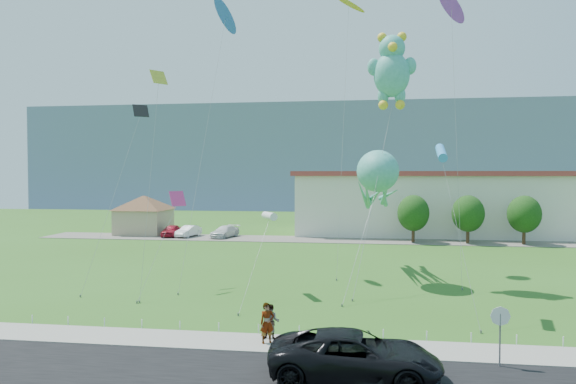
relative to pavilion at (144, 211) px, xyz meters
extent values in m
plane|color=#2C5919|center=(24.00, -38.00, -3.02)|extent=(160.00, 160.00, 0.00)
cube|color=gray|center=(24.00, -40.75, -2.97)|extent=(80.00, 2.50, 0.10)
cube|color=#59544C|center=(24.00, -3.00, -2.99)|extent=(70.00, 6.00, 0.06)
cube|color=slate|center=(24.00, 82.00, 9.48)|extent=(160.00, 50.00, 25.00)
cube|color=tan|center=(0.00, 0.00, -1.42)|extent=(6.00, 6.00, 3.20)
pyramid|color=brown|center=(0.00, 0.00, 1.08)|extent=(9.20, 9.20, 1.80)
cube|color=beige|center=(50.00, 6.00, 0.78)|extent=(60.00, 14.00, 7.60)
cube|color=#993232|center=(50.00, 6.00, 4.88)|extent=(61.00, 15.00, 0.60)
cylinder|color=slate|center=(33.50, -42.20, -1.92)|extent=(0.07, 0.07, 2.20)
cylinder|color=red|center=(33.50, -42.20, -0.92)|extent=(0.76, 0.04, 0.76)
cylinder|color=white|center=(33.50, -42.22, -0.92)|extent=(0.80, 0.02, 0.80)
cylinder|color=white|center=(11.00, -39.30, -2.77)|extent=(0.05, 0.05, 0.50)
cylinder|color=white|center=(13.00, -39.30, -2.77)|extent=(0.05, 0.05, 0.50)
cylinder|color=white|center=(15.00, -39.30, -2.77)|extent=(0.05, 0.05, 0.50)
cylinder|color=white|center=(17.00, -39.30, -2.77)|extent=(0.05, 0.05, 0.50)
cylinder|color=white|center=(19.00, -39.30, -2.77)|extent=(0.05, 0.05, 0.50)
cylinder|color=white|center=(21.00, -39.30, -2.77)|extent=(0.05, 0.05, 0.50)
cylinder|color=white|center=(23.00, -39.30, -2.77)|extent=(0.05, 0.05, 0.50)
cylinder|color=white|center=(25.00, -39.30, -2.77)|extent=(0.05, 0.05, 0.50)
cylinder|color=white|center=(27.00, -39.30, -2.77)|extent=(0.05, 0.05, 0.50)
cylinder|color=white|center=(29.00, -39.30, -2.77)|extent=(0.05, 0.05, 0.50)
cylinder|color=white|center=(31.00, -39.30, -2.77)|extent=(0.05, 0.05, 0.50)
cylinder|color=white|center=(33.00, -39.30, -2.77)|extent=(0.05, 0.05, 0.50)
cylinder|color=white|center=(35.00, -39.30, -2.77)|extent=(0.05, 0.05, 0.50)
cylinder|color=white|center=(37.00, -39.30, -2.77)|extent=(0.05, 0.05, 0.50)
cylinder|color=#3F2B19|center=(34.00, -4.00, -1.92)|extent=(0.36, 0.36, 2.20)
ellipsoid|color=#14380F|center=(34.00, -4.00, 0.38)|extent=(3.60, 3.60, 4.14)
cylinder|color=#3F2B19|center=(40.00, -4.00, -1.92)|extent=(0.36, 0.36, 2.20)
ellipsoid|color=#14380F|center=(40.00, -4.00, 0.38)|extent=(3.60, 3.60, 4.14)
cylinder|color=#3F2B19|center=(46.00, -4.00, -1.92)|extent=(0.36, 0.36, 2.20)
ellipsoid|color=#14380F|center=(46.00, -4.00, 0.38)|extent=(3.60, 3.60, 4.14)
imported|color=black|center=(27.71, -44.36, -2.06)|extent=(6.51, 3.05, 1.80)
imported|color=gray|center=(23.70, -40.82, -2.00)|extent=(0.80, 0.70, 1.85)
imported|color=gray|center=(23.79, -40.26, -2.10)|extent=(0.80, 0.62, 1.64)
imported|color=#A91428|center=(4.68, -2.56, -2.24)|extent=(1.93, 4.31, 1.44)
imported|color=silver|center=(6.89, -2.54, -2.28)|extent=(2.36, 4.38, 1.37)
imported|color=silver|center=(11.50, -2.46, -2.27)|extent=(3.24, 5.16, 1.39)
ellipsoid|color=teal|center=(29.17, -26.38, 5.02)|extent=(3.01, 3.91, 3.01)
sphere|color=white|center=(28.63, -27.56, 5.34)|extent=(0.47, 0.47, 0.47)
sphere|color=white|center=(29.71, -27.56, 5.34)|extent=(0.47, 0.47, 0.47)
cylinder|color=slate|center=(26.87, -33.53, -2.94)|extent=(0.10, 0.10, 0.16)
cylinder|color=gray|center=(28.02, -30.46, 0.68)|extent=(2.33, 6.18, 7.10)
ellipsoid|color=teal|center=(30.13, -25.85, 11.95)|extent=(2.58, 2.19, 3.22)
sphere|color=teal|center=(30.13, -25.85, 13.84)|extent=(1.88, 1.88, 1.88)
sphere|color=yellow|center=(29.44, -25.85, 14.63)|extent=(0.69, 0.69, 0.69)
sphere|color=yellow|center=(30.83, -25.85, 14.63)|extent=(0.69, 0.69, 0.69)
sphere|color=yellow|center=(30.13, -26.64, 13.74)|extent=(0.69, 0.69, 0.69)
ellipsoid|color=teal|center=(28.84, -25.85, 12.55)|extent=(0.89, 0.63, 1.25)
ellipsoid|color=teal|center=(31.42, -25.85, 12.55)|extent=(0.89, 0.63, 1.25)
ellipsoid|color=teal|center=(29.54, -25.85, 10.46)|extent=(0.79, 0.69, 1.29)
ellipsoid|color=teal|center=(30.73, -25.85, 10.46)|extent=(0.79, 0.69, 1.29)
sphere|color=yellow|center=(29.54, -26.04, 9.77)|extent=(0.69, 0.69, 0.69)
sphere|color=yellow|center=(30.73, -26.04, 9.77)|extent=(0.69, 0.69, 0.69)
cylinder|color=slate|center=(27.46, -32.13, -2.94)|extent=(0.10, 0.10, 0.16)
cylinder|color=gray|center=(28.80, -28.99, 3.35)|extent=(2.70, 6.31, 12.45)
cone|color=gold|center=(26.90, -18.94, 19.46)|extent=(1.80, 1.33, 1.33)
cylinder|color=slate|center=(26.24, -26.18, -2.94)|extent=(0.10, 0.10, 0.16)
cylinder|color=gray|center=(26.57, -22.56, 8.20)|extent=(0.69, 7.27, 22.14)
cone|color=purple|center=(34.52, -24.13, 17.26)|extent=(1.80, 1.33, 1.33)
cylinder|color=slate|center=(34.77, -28.05, -2.94)|extent=(0.10, 0.10, 0.16)
cylinder|color=gray|center=(34.65, -26.09, 7.10)|extent=(0.27, 3.94, 19.92)
cube|color=gold|center=(14.31, -30.13, 11.39)|extent=(1.29, 1.29, 0.86)
cylinder|color=slate|center=(14.66, -34.34, -2.94)|extent=(0.10, 0.10, 0.16)
cylinder|color=gray|center=(14.49, -32.23, 4.16)|extent=(0.37, 4.23, 14.06)
cylinder|color=silver|center=(22.00, -30.54, 2.05)|extent=(0.50, 2.25, 0.87)
cylinder|color=slate|center=(21.25, -36.27, -2.94)|extent=(0.10, 0.10, 0.16)
cylinder|color=gray|center=(21.63, -33.40, -0.51)|extent=(0.78, 5.75, 4.73)
cone|color=blue|center=(17.00, -22.55, 17.73)|extent=(1.80, 1.33, 1.33)
cylinder|color=slate|center=(16.24, -32.00, -2.94)|extent=(0.10, 0.10, 0.16)
cylinder|color=gray|center=(16.62, -27.27, 7.33)|extent=(0.78, 9.48, 20.40)
cube|color=#E7337D|center=(15.56, -30.06, 3.13)|extent=(1.29, 1.29, 0.86)
cylinder|color=slate|center=(14.54, -34.44, -2.94)|extent=(0.10, 0.10, 0.16)
cylinder|color=gray|center=(15.05, -32.25, 0.03)|extent=(1.04, 4.40, 5.81)
cube|color=black|center=(11.82, -27.44, 9.49)|extent=(1.29, 1.29, 0.86)
cylinder|color=slate|center=(10.31, -33.45, -2.94)|extent=(0.10, 0.10, 0.16)
cylinder|color=gray|center=(11.06, -30.45, 3.21)|extent=(1.54, 6.04, 12.16)
cylinder|color=#2D86CC|center=(32.39, -33.99, 6.00)|extent=(0.50, 2.25, 0.87)
cylinder|color=slate|center=(33.80, -37.69, -2.94)|extent=(0.10, 0.10, 0.16)
cylinder|color=gray|center=(33.10, -35.84, 1.47)|extent=(1.44, 3.73, 8.67)
camera|label=1|loc=(27.82, -63.66, 4.80)|focal=32.00mm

